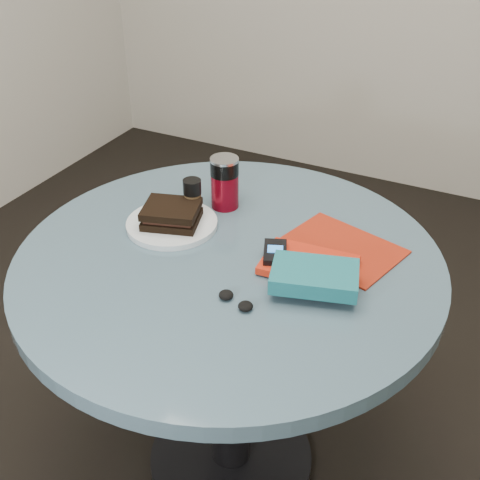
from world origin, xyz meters
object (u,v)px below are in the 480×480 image
at_px(sandwich, 172,214).
at_px(soda_can, 225,183).
at_px(novel, 315,276).
at_px(plate, 172,224).
at_px(table, 229,309).
at_px(pepper_grinder, 193,198).
at_px(mp3_player, 275,252).
at_px(headphones, 236,300).
at_px(magazine, 341,248).
at_px(red_book, 309,265).

bearing_deg(sandwich, soda_can, 65.85).
bearing_deg(novel, plate, 151.96).
distance_m(table, pepper_grinder, 0.29).
distance_m(pepper_grinder, novel, 0.42).
height_order(novel, mp3_player, novel).
distance_m(plate, headphones, 0.35).
relative_size(novel, mp3_player, 1.76).
xyz_separation_m(plate, novel, (0.41, -0.09, 0.03)).
distance_m(soda_can, magazine, 0.35).
bearing_deg(headphones, magazine, 65.98).
relative_size(soda_can, headphones, 1.51).
bearing_deg(mp3_player, plate, 174.16).
bearing_deg(pepper_grinder, magazine, 3.65).
height_order(soda_can, mp3_player, soda_can).
relative_size(red_book, mp3_player, 1.98).
height_order(mp3_player, headphones, mp3_player).
xyz_separation_m(table, novel, (0.23, -0.04, 0.20)).
bearing_deg(mp3_player, magazine, 45.77).
xyz_separation_m(red_book, headphones, (-0.09, -0.18, -0.00)).
distance_m(sandwich, mp3_player, 0.29).
bearing_deg(sandwich, table, -14.16).
distance_m(soda_can, novel, 0.42).
xyz_separation_m(plate, headphones, (0.28, -0.20, 0.00)).
bearing_deg(sandwich, pepper_grinder, 73.35).
relative_size(pepper_grinder, headphones, 1.14).
relative_size(magazine, headphones, 2.88).
relative_size(table, headphones, 10.88).
xyz_separation_m(table, soda_can, (-0.11, 0.20, 0.23)).
bearing_deg(headphones, mp3_player, 85.55).
bearing_deg(soda_can, sandwich, -114.15).
relative_size(sandwich, novel, 0.88).
bearing_deg(novel, headphones, -154.78).
bearing_deg(red_book, pepper_grinder, 162.06).
relative_size(sandwich, red_book, 0.79).
bearing_deg(plate, red_book, -3.30).
bearing_deg(red_book, magazine, 67.04).
xyz_separation_m(table, magazine, (0.23, 0.14, 0.17)).
relative_size(table, soda_can, 7.21).
height_order(soda_can, novel, soda_can).
relative_size(soda_can, novel, 0.76).
distance_m(sandwich, novel, 0.42).
height_order(plate, magazine, plate).
height_order(sandwich, soda_can, soda_can).
bearing_deg(plate, magazine, 12.38).
height_order(pepper_grinder, headphones, pepper_grinder).
relative_size(sandwich, mp3_player, 1.56).
bearing_deg(table, sandwich, 165.84).
xyz_separation_m(magazine, novel, (-0.00, -0.18, 0.04)).
bearing_deg(novel, magazine, 74.14).
distance_m(magazine, headphones, 0.32).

